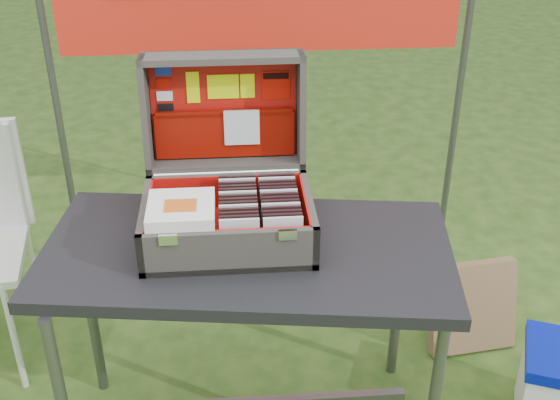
{
  "coord_description": "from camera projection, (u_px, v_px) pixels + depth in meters",
  "views": [
    {
      "loc": [
        -0.14,
        -1.68,
        1.91
      ],
      "look_at": [
        -0.0,
        0.1,
        0.89
      ],
      "focal_mm": 45.0,
      "sensor_mm": 36.0,
      "label": 1
    }
  ],
  "objects": [
    {
      "name": "suitcase_latch_left",
      "position": [
        168.0,
        240.0,
        1.88
      ],
      "size": [
        0.05,
        0.01,
        0.03
      ],
      "primitive_type": "cube",
      "color": "silver",
      "rests_on": "suitcase_base_wall_front"
    },
    {
      "name": "cd_right_7",
      "position": [
        279.0,
        212.0,
        2.08
      ],
      "size": [
        0.11,
        0.01,
        0.13
      ],
      "primitive_type": "cube",
      "color": "black",
      "rests_on": "suitcase_liner_floor"
    },
    {
      "name": "songbook_1",
      "position": [
        181.0,
        212.0,
        1.97
      ],
      "size": [
        0.19,
        0.19,
        0.0
      ],
      "primitive_type": "cube",
      "color": "white",
      "rests_on": "suitcase_base_wall_front"
    },
    {
      "name": "cardboard_box",
      "position": [
        472.0,
        307.0,
        2.75
      ],
      "size": [
        0.36,
        0.19,
        0.37
      ],
      "primitive_type": "cube",
      "rotation": [
        -0.26,
        0.0,
        0.13
      ],
      "color": "#876247",
      "rests_on": "ground"
    },
    {
      "name": "suitcase_pocket_edge",
      "position": [
        224.0,
        113.0,
        2.21
      ],
      "size": [
        0.43,
        0.02,
        0.02
      ],
      "primitive_type": "cube",
      "rotation": [
        -1.68,
        0.0,
        0.0
      ],
      "color": "#750B03",
      "rests_on": "suitcase_lid_pocket"
    },
    {
      "name": "suitcase_lid_rim_far",
      "position": [
        222.0,
        58.0,
        2.12
      ],
      "size": [
        0.5,
        0.14,
        0.03
      ],
      "primitive_type": "cube",
      "rotation": [
        -1.68,
        0.0,
        0.0
      ],
      "color": "#4A4841",
      "rests_on": "suitcase_lid_back"
    },
    {
      "name": "suitcase_lid_rim_near",
      "position": [
        226.0,
        162.0,
        2.26
      ],
      "size": [
        0.5,
        0.14,
        0.03
      ],
      "primitive_type": "cube",
      "rotation": [
        -1.68,
        0.0,
        0.0
      ],
      "color": "#4A4841",
      "rests_on": "suitcase_lid_back"
    },
    {
      "name": "songbook_graphic",
      "position": [
        180.0,
        205.0,
        1.95
      ],
      "size": [
        0.09,
        0.07,
        0.0
      ],
      "primitive_type": "cube",
      "color": "#D85919",
      "rests_on": "songbook_6"
    },
    {
      "name": "chair_upright_right",
      "position": [
        17.0,
        178.0,
        2.61
      ],
      "size": [
        0.02,
        0.02,
        0.44
      ],
      "primitive_type": "cylinder",
      "color": "silver",
      "rests_on": "chair_seat"
    },
    {
      "name": "cd_left_5",
      "position": [
        239.0,
        220.0,
        2.04
      ],
      "size": [
        0.11,
        0.01,
        0.13
      ],
      "primitive_type": "cube",
      "color": "black",
      "rests_on": "suitcase_liner_floor"
    },
    {
      "name": "suitcase_liner_wall_right",
      "position": [
        305.0,
        215.0,
        2.09
      ],
      "size": [
        0.01,
        0.32,
        0.11
      ],
      "primitive_type": "cube",
      "color": "#C50808",
      "rests_on": "suitcase_base_bottom"
    },
    {
      "name": "cd_left_7",
      "position": [
        238.0,
        213.0,
        2.07
      ],
      "size": [
        0.11,
        0.01,
        0.13
      ],
      "primitive_type": "cube",
      "color": "black",
      "rests_on": "suitcase_liner_floor"
    },
    {
      "name": "suitcase_hinge",
      "position": [
        227.0,
        173.0,
        2.2
      ],
      "size": [
        0.45,
        0.02,
        0.02
      ],
      "primitive_type": "cylinder",
      "rotation": [
        0.0,
        1.57,
        0.0
      ],
      "color": "silver",
      "rests_on": "suitcase_base_wall_back"
    },
    {
      "name": "suitcase_lid_back",
      "position": [
        224.0,
        107.0,
        2.24
      ],
      "size": [
        0.5,
        0.06,
        0.36
      ],
      "primitive_type": "cube",
      "rotation": [
        -1.68,
        0.0,
        0.0
      ],
      "color": "#4A4841",
      "rests_on": "suitcase_base_wall_back"
    },
    {
      "name": "chair_leg_br",
      "position": [
        36.0,
        280.0,
        2.82
      ],
      "size": [
        0.02,
        0.02,
        0.47
      ],
      "primitive_type": "cylinder",
      "color": "silver",
      "rests_on": "ground"
    },
    {
      "name": "lid_card_neon_tall",
      "position": [
        193.0,
        87.0,
        2.19
      ],
      "size": [
        0.04,
        0.01,
        0.1
      ],
      "primitive_type": "cube",
      "rotation": [
        -1.68,
        0.0,
        0.0
      ],
      "color": "#D2E806",
      "rests_on": "suitcase_lid_liner"
    },
    {
      "name": "banner_post_right",
      "position": [
        460.0,
        85.0,
        3.0
      ],
      "size": [
        0.03,
        0.03,
        1.7
      ],
      "primitive_type": "cylinder",
      "color": "#59595B",
      "rests_on": "ground"
    },
    {
      "name": "suitcase_lid_liner",
      "position": [
        224.0,
        108.0,
        2.23
      ],
      "size": [
        0.46,
        0.04,
        0.31
      ],
      "primitive_type": "cube",
      "rotation": [
        -1.68,
        0.0,
        0.0
      ],
      "color": "#C50808",
      "rests_on": "suitcase_lid_back"
    },
    {
      "name": "table_leg_fr",
      "position": [
        435.0,
        395.0,
        2.1
      ],
      "size": [
        0.04,
        0.04,
        0.72
      ],
      "primitive_type": "cylinder",
      "color": "#59595B",
      "rests_on": "ground"
    },
    {
      "name": "cd_right_1",
      "position": [
        283.0,
        233.0,
        1.98
      ],
      "size": [
        0.11,
        0.01,
        0.13
      ],
      "primitive_type": "cube",
      "color": "black",
      "rests_on": "suitcase_liner_floor"
    },
    {
      "name": "cd_right_2",
      "position": [
        282.0,
        229.0,
        2.0
      ],
      "size": [
        0.11,
        0.01,
        0.13
      ],
      "primitive_type": "cube",
      "color": "black",
      "rests_on": "suitcase_liner_floor"
    },
    {
      "name": "suitcase_liner_wall_front",
      "position": [
        229.0,
        247.0,
        1.94
      ],
      "size": [
        0.46,
        0.01,
        0.11
      ],
      "primitive_type": "cube",
      "color": "#C50808",
      "rests_on": "suitcase_base_bottom"
    },
    {
      "name": "lid_card_neon_small",
      "position": [
        247.0,
        86.0,
        2.2
      ],
      "size": [
        0.04,
        0.01,
        0.08
      ],
      "primitive_type": "cube",
      "rotation": [
        -1.68,
        0.0,
        0.0
      ],
      "color": "#D2E806",
      "rests_on": "suitcase_lid_liner"
    },
    {
      "name": "cd_right_6",
      "position": [
        280.0,
        215.0,
        2.06
      ],
      "size": [
        0.11,
        0.01,
        0.13
      ],
      "primitive_type": "cube",
      "color": "black",
      "rests_on": "suitcase_liner_floor"
    },
    {
      "name": "table_leg_bl",
      "position": [
        91.0,
        311.0,
        2.45
      ],
      "size": [
        0.04,
        0.04,
        0.72
      ],
      "primitive_type": "cylinder",
      "color": "#59595B",
      "rests_on": "ground"
    },
    {
      "name": "cd_left_12",
      "position": [
        238.0,
        197.0,
        2.16
      ],
      "size": [
        0.11,
        0.01,
        0.13
      ],
      "primitive_type": "cube",
      "color": "silver",
      "rests_on": "suitcase_liner_floor"
    },
    {
      "name": "lid_sticker_cc_b",
      "position": [
        164.0,
        84.0,
        2.18
      ],
      "size": [
        0.05,
        0.01,
        0.03
      ],
      "primitive_type": "cube",
      "rotation": [
        -1.68,
        0.0,
        0.0
      ],
      "color": "#C60E02",
      "rests_on": "suitcase_lid_liner"
    },
    {
      "name": "suitcase_liner_wall_back",
      "position": [
        227.0,
        192.0,
        2.21
      ],
      "size": [
        0.46,
        0.01,
        0.11
      ],
      "primitive_type": "cube",
      "color": "#C50808",
      "rests_on": "suitcase_base_bottom"
    },
    {
      "name": "suitcase_lid_rim_right",
      "position": [
        301.0,
        109.0,
        2.21
      ],
      "size": [
        0.02,
        0.17,
        0.37
      ],
      "primitive_type": "cube",
      "rotation": [
        -1.68,
        0.0,
        0.0
      ],
      "color": "#4A4841",
      "rests_on": "suitcase_lid_back"
    },
    {
      "name": "cd_right_0",
      "position": [
        283.0,
        237.0,
        1.96
      ],
      "size": [
        0.11,
        0.01,
        0.13
      ],
      "primitive_type": "cube",
      "color": "silver",
      "rests_on": "suitcase_liner_floor"
    },
    {
      "name": "cd_right_9",
      "position": [
        278.0,
        205.0,
        2.12
      ],
      "size": [
        0.11,
        0.01,
        0.13
      ],
      "primitive_type": "cube",
      "color": "black",
      "rests_on": "suitcase_liner_floor"
    },
    {
      "name": "cd_right_3",
      "position": [
        281.0,
        226.0,
        2.01
      ],
      "size": [
        0.11,
        0.01,
        0.13
      ],
      "primitive_type": "cube",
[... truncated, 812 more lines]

